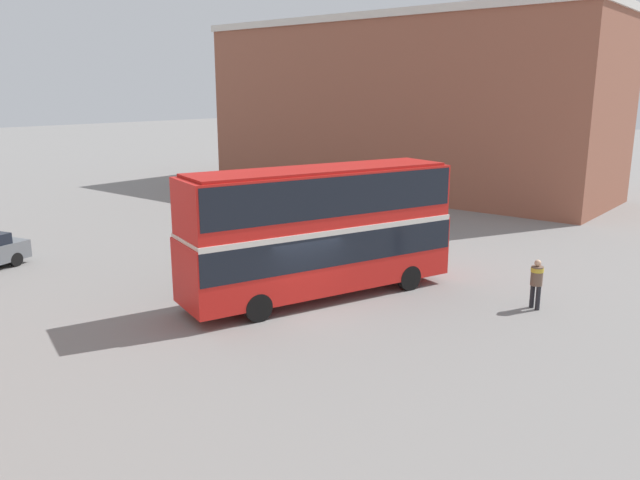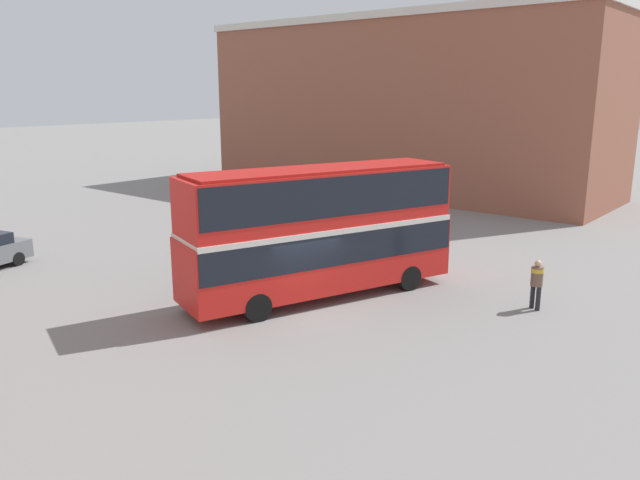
{
  "view_description": "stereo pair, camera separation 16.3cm",
  "coord_description": "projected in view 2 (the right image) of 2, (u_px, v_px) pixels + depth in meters",
  "views": [
    {
      "loc": [
        -15.48,
        -13.35,
        7.44
      ],
      "look_at": [
        1.62,
        0.55,
        2.15
      ],
      "focal_mm": 35.0,
      "sensor_mm": 36.0,
      "label": 1
    },
    {
      "loc": [
        -15.38,
        -13.47,
        7.44
      ],
      "look_at": [
        1.62,
        0.55,
        2.15
      ],
      "focal_mm": 35.0,
      "sensor_mm": 36.0,
      "label": 2
    }
  ],
  "objects": [
    {
      "name": "building_row_right",
      "position": [
        405.0,
        106.0,
        46.91
      ],
      "size": [
        10.42,
        30.61,
        12.63
      ],
      "color": "#935642",
      "rests_on": "ground_plane"
    },
    {
      "name": "parked_car_kerb_near",
      "position": [
        263.0,
        216.0,
        33.95
      ],
      "size": [
        4.33,
        2.04,
        1.6
      ],
      "rotation": [
        0.0,
        0.0,
        -0.05
      ],
      "color": "silver",
      "rests_on": "ground_plane"
    },
    {
      "name": "double_decker_bus",
      "position": [
        320.0,
        225.0,
        22.53
      ],
      "size": [
        10.58,
        5.77,
        4.78
      ],
      "rotation": [
        0.0,
        0.0,
        -0.34
      ],
      "color": "red",
      "rests_on": "ground_plane"
    },
    {
      "name": "ground_plane",
      "position": [
        302.0,
        311.0,
        21.61
      ],
      "size": [
        240.0,
        240.0,
        0.0
      ],
      "primitive_type": "plane",
      "color": "gray"
    },
    {
      "name": "pedestrian_foreground",
      "position": [
        537.0,
        279.0,
        21.55
      ],
      "size": [
        0.57,
        0.57,
        1.77
      ],
      "rotation": [
        0.0,
        0.0,
        2.73
      ],
      "color": "#232328",
      "rests_on": "ground_plane"
    }
  ]
}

